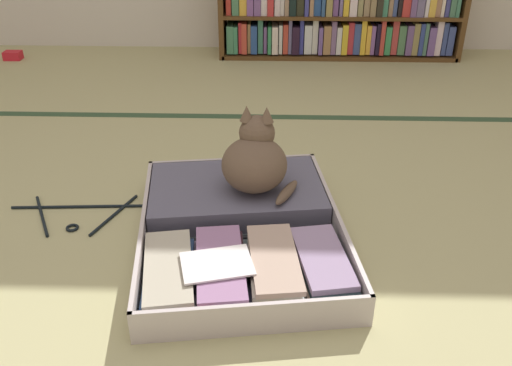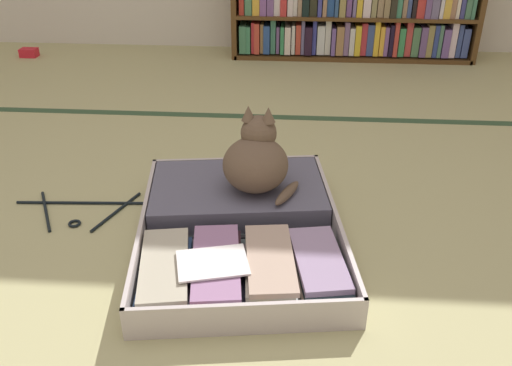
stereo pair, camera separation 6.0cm
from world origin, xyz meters
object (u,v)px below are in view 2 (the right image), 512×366
clothes_hanger (82,209)px  small_red_pouch (29,53)px  black_cat (257,160)px  open_suitcase (239,224)px

clothes_hanger → small_red_pouch: small_red_pouch is taller
black_cat → small_red_pouch: size_ratio=2.68×
small_red_pouch → open_suitcase: bearing=-50.7°
open_suitcase → clothes_hanger: open_suitcase is taller
black_cat → small_red_pouch: 2.26m
black_cat → open_suitcase: bearing=-107.3°
open_suitcase → clothes_hanger: (-0.54, 0.10, -0.04)m
open_suitcase → black_cat: bearing=72.7°
small_red_pouch → black_cat: bearing=-47.6°
black_cat → clothes_hanger: black_cat is taller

